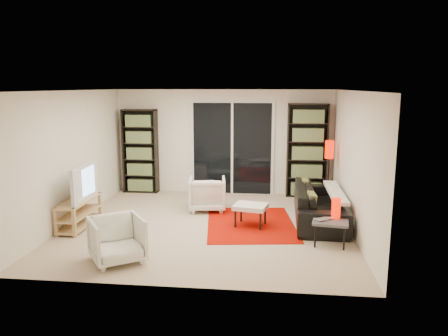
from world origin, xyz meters
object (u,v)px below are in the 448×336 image
(bookshelf_right, at_px, (307,151))
(armchair_back, at_px, (207,194))
(sofa, at_px, (320,204))
(floor_lamp, at_px, (329,156))
(side_table, at_px, (330,222))
(armchair_front, at_px, (117,240))
(ottoman, at_px, (251,207))
(bookshelf_left, at_px, (140,151))
(tv_stand, at_px, (79,212))

(bookshelf_right, bearing_deg, armchair_back, -146.71)
(sofa, height_order, floor_lamp, floor_lamp)
(side_table, distance_m, floor_lamp, 2.46)
(bookshelf_right, distance_m, side_table, 3.15)
(armchair_back, distance_m, armchair_front, 2.91)
(armchair_back, bearing_deg, sofa, 159.26)
(floor_lamp, bearing_deg, ottoman, -134.08)
(floor_lamp, bearing_deg, bookshelf_right, 119.02)
(sofa, bearing_deg, armchair_back, 78.32)
(side_table, bearing_deg, bookshelf_left, 142.57)
(sofa, relative_size, armchair_front, 3.12)
(armchair_back, distance_m, floor_lamp, 2.64)
(sofa, xyz_separation_m, armchair_back, (-2.18, 0.51, 0.01))
(ottoman, bearing_deg, side_table, -30.27)
(bookshelf_right, distance_m, armchair_back, 2.57)
(armchair_back, bearing_deg, floor_lamp, -173.15)
(tv_stand, bearing_deg, sofa, 10.81)
(bookshelf_right, bearing_deg, bookshelf_left, 180.00)
(sofa, bearing_deg, floor_lamp, -12.31)
(bookshelf_left, relative_size, armchair_back, 2.65)
(bookshelf_right, xyz_separation_m, side_table, (0.16, -3.07, -0.69))
(bookshelf_left, height_order, bookshelf_right, bookshelf_right)
(bookshelf_left, distance_m, tv_stand, 2.79)
(armchair_back, bearing_deg, ottoman, 126.41)
(armchair_front, xyz_separation_m, floor_lamp, (3.35, 3.41, 0.72))
(tv_stand, relative_size, side_table, 1.90)
(tv_stand, distance_m, ottoman, 3.05)
(sofa, bearing_deg, ottoman, 110.84)
(sofa, distance_m, floor_lamp, 1.38)
(side_table, bearing_deg, armchair_back, 142.42)
(bookshelf_left, relative_size, armchair_front, 2.71)
(sofa, height_order, side_table, sofa)
(sofa, relative_size, ottoman, 3.46)
(bookshelf_left, distance_m, bookshelf_right, 3.85)
(bookshelf_right, relative_size, ottoman, 3.23)
(sofa, distance_m, armchair_front, 3.81)
(sofa, bearing_deg, bookshelf_left, 66.24)
(sofa, distance_m, armchair_back, 2.24)
(sofa, bearing_deg, side_table, -176.65)
(bookshelf_right, height_order, armchair_back, bookshelf_right)
(armchair_front, bearing_deg, side_table, -15.72)
(tv_stand, bearing_deg, floor_lamp, 23.26)
(bookshelf_left, xyz_separation_m, sofa, (3.97, -1.86, -0.65))
(bookshelf_right, relative_size, armchair_front, 2.92)
(bookshelf_right, xyz_separation_m, sofa, (0.12, -1.86, -0.72))
(tv_stand, relative_size, ottoman, 1.82)
(tv_stand, relative_size, armchair_front, 1.64)
(armchair_back, bearing_deg, side_table, 134.74)
(ottoman, bearing_deg, sofa, 19.46)
(ottoman, xyz_separation_m, floor_lamp, (1.54, 1.59, 0.70))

